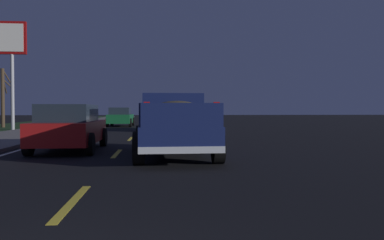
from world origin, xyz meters
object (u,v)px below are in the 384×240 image
sedan_green (121,117)px  gas_price_sign (12,48)px  pickup_truck (174,123)px  bare_tree_far (3,96)px  sedan_white (166,119)px  sedan_red (70,127)px

sedan_green → gas_price_sign: (-5.23, 6.74, 4.72)m
pickup_truck → sedan_green: size_ratio=1.24×
pickup_truck → gas_price_sign: 19.56m
gas_price_sign → bare_tree_far: bearing=27.4°
sedan_white → bare_tree_far: (5.83, 12.48, 1.63)m
sedan_red → bare_tree_far: bearing=26.0°
sedan_red → sedan_green: 19.48m
sedan_white → gas_price_sign: bearing=80.7°
pickup_truck → sedan_green: pickup_truck is taller
sedan_red → sedan_white: bearing=-15.6°
sedan_green → bare_tree_far: 9.10m
pickup_truck → bare_tree_far: bearing=31.5°
sedan_red → bare_tree_far: 20.53m
sedan_green → gas_price_sign: bearing=127.8°
sedan_green → sedan_white: bearing=-152.5°
sedan_white → sedan_red: (-12.56, 3.51, 0.00)m
sedan_red → sedan_green: bearing=0.2°
sedan_white → sedan_green: size_ratio=0.99×
sedan_white → pickup_truck: bearing=179.6°
sedan_white → gas_price_sign: 11.49m
sedan_green → bare_tree_far: bearing=97.0°
sedan_white → sedan_green: (6.92, 3.60, 0.00)m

